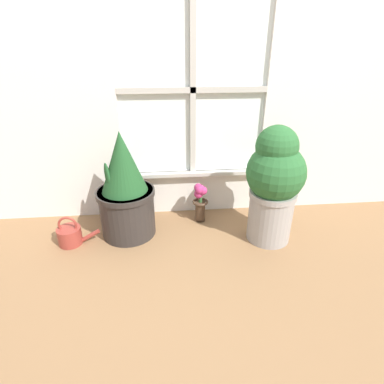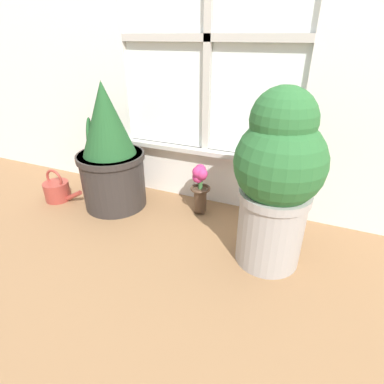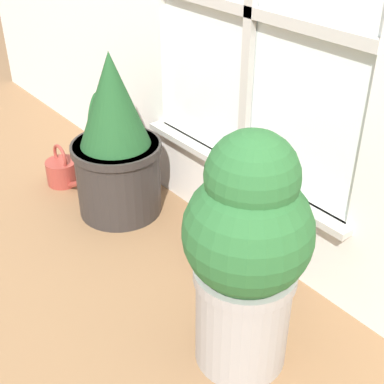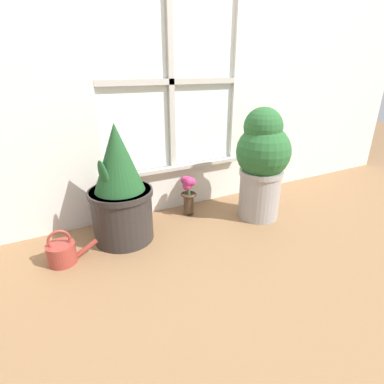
{
  "view_description": "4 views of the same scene",
  "coord_description": "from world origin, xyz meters",
  "px_view_note": "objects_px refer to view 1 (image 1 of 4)",
  "views": [
    {
      "loc": [
        -0.19,
        -1.38,
        1.12
      ],
      "look_at": [
        -0.03,
        0.31,
        0.27
      ],
      "focal_mm": 28.0,
      "sensor_mm": 36.0,
      "label": 1
    },
    {
      "loc": [
        0.55,
        -0.92,
        0.87
      ],
      "look_at": [
        0.03,
        0.29,
        0.17
      ],
      "focal_mm": 28.0,
      "sensor_mm": 36.0,
      "label": 2
    },
    {
      "loc": [
        1.21,
        -0.64,
        1.25
      ],
      "look_at": [
        0.02,
        0.3,
        0.3
      ],
      "focal_mm": 50.0,
      "sensor_mm": 36.0,
      "label": 3
    },
    {
      "loc": [
        -0.8,
        -1.25,
        0.93
      ],
      "look_at": [
        -0.02,
        0.24,
        0.23
      ],
      "focal_mm": 28.0,
      "sensor_mm": 36.0,
      "label": 4
    }
  ],
  "objects_px": {
    "potted_plant_right": "(274,182)",
    "potted_plant_left": "(125,191)",
    "flower_vase": "(200,198)",
    "watering_can": "(70,235)"
  },
  "relations": [
    {
      "from": "potted_plant_right",
      "to": "potted_plant_left",
      "type": "bearing_deg",
      "value": 171.19
    },
    {
      "from": "flower_vase",
      "to": "watering_can",
      "type": "distance_m",
      "value": 0.85
    },
    {
      "from": "watering_can",
      "to": "potted_plant_right",
      "type": "bearing_deg",
      "value": -2.29
    },
    {
      "from": "potted_plant_left",
      "to": "flower_vase",
      "type": "distance_m",
      "value": 0.5
    },
    {
      "from": "potted_plant_left",
      "to": "potted_plant_right",
      "type": "distance_m",
      "value": 0.9
    },
    {
      "from": "potted_plant_right",
      "to": "flower_vase",
      "type": "height_order",
      "value": "potted_plant_right"
    },
    {
      "from": "potted_plant_right",
      "to": "watering_can",
      "type": "relative_size",
      "value": 2.82
    },
    {
      "from": "watering_can",
      "to": "potted_plant_left",
      "type": "bearing_deg",
      "value": 14.14
    },
    {
      "from": "potted_plant_left",
      "to": "potted_plant_right",
      "type": "height_order",
      "value": "potted_plant_right"
    },
    {
      "from": "potted_plant_left",
      "to": "flower_vase",
      "type": "height_order",
      "value": "potted_plant_left"
    }
  ]
}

